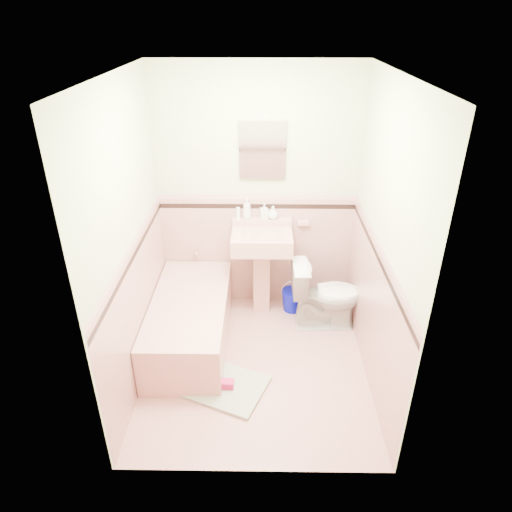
{
  "coord_description": "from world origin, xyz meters",
  "views": [
    {
      "loc": [
        0.05,
        -3.23,
        2.89
      ],
      "look_at": [
        0.0,
        0.25,
        1.0
      ],
      "focal_mm": 32.3,
      "sensor_mm": 36.0,
      "label": 1
    }
  ],
  "objects_px": {
    "soap_bottle_right": "(273,213)",
    "toilet": "(326,295)",
    "sink": "(262,273)",
    "bucket": "(292,300)",
    "soap_bottle_mid": "(264,211)",
    "bathtub": "(190,323)",
    "medicine_cabinet": "(263,150)",
    "shoe": "(224,384)",
    "soap_bottle_left": "(247,209)"
  },
  "relations": [
    {
      "from": "soap_bottle_right",
      "to": "soap_bottle_mid",
      "type": "bearing_deg",
      "value": 180.0
    },
    {
      "from": "shoe",
      "to": "sink",
      "type": "bearing_deg",
      "value": 77.66
    },
    {
      "from": "soap_bottle_right",
      "to": "toilet",
      "type": "xyz_separation_m",
      "value": [
        0.54,
        -0.41,
        -0.71
      ]
    },
    {
      "from": "medicine_cabinet",
      "to": "toilet",
      "type": "height_order",
      "value": "medicine_cabinet"
    },
    {
      "from": "soap_bottle_left",
      "to": "soap_bottle_right",
      "type": "bearing_deg",
      "value": 0.0
    },
    {
      "from": "sink",
      "to": "soap_bottle_left",
      "type": "relative_size",
      "value": 4.39
    },
    {
      "from": "medicine_cabinet",
      "to": "soap_bottle_mid",
      "type": "distance_m",
      "value": 0.62
    },
    {
      "from": "bathtub",
      "to": "soap_bottle_right",
      "type": "distance_m",
      "value": 1.36
    },
    {
      "from": "soap_bottle_right",
      "to": "toilet",
      "type": "bearing_deg",
      "value": -36.92
    },
    {
      "from": "bathtub",
      "to": "shoe",
      "type": "relative_size",
      "value": 8.94
    },
    {
      "from": "sink",
      "to": "soap_bottle_right",
      "type": "relative_size",
      "value": 6.88
    },
    {
      "from": "bathtub",
      "to": "medicine_cabinet",
      "type": "bearing_deg",
      "value": 47.42
    },
    {
      "from": "soap_bottle_mid",
      "to": "shoe",
      "type": "relative_size",
      "value": 0.98
    },
    {
      "from": "soap_bottle_mid",
      "to": "shoe",
      "type": "height_order",
      "value": "soap_bottle_mid"
    },
    {
      "from": "soap_bottle_left",
      "to": "toilet",
      "type": "height_order",
      "value": "soap_bottle_left"
    },
    {
      "from": "soap_bottle_right",
      "to": "shoe",
      "type": "relative_size",
      "value": 0.81
    },
    {
      "from": "medicine_cabinet",
      "to": "bucket",
      "type": "xyz_separation_m",
      "value": [
        0.33,
        -0.18,
        -1.58
      ]
    },
    {
      "from": "sink",
      "to": "bucket",
      "type": "distance_m",
      "value": 0.49
    },
    {
      "from": "toilet",
      "to": "bathtub",
      "type": "bearing_deg",
      "value": 101.25
    },
    {
      "from": "soap_bottle_mid",
      "to": "soap_bottle_left",
      "type": "bearing_deg",
      "value": 180.0
    },
    {
      "from": "soap_bottle_left",
      "to": "toilet",
      "type": "relative_size",
      "value": 0.3
    },
    {
      "from": "toilet",
      "to": "bucket",
      "type": "relative_size",
      "value": 3.06
    },
    {
      "from": "bathtub",
      "to": "bucket",
      "type": "distance_m",
      "value": 1.16
    },
    {
      "from": "sink",
      "to": "bucket",
      "type": "bearing_deg",
      "value": 5.07
    },
    {
      "from": "soap_bottle_left",
      "to": "shoe",
      "type": "relative_size",
      "value": 1.27
    },
    {
      "from": "sink",
      "to": "soap_bottle_mid",
      "type": "bearing_deg",
      "value": 83.91
    },
    {
      "from": "bathtub",
      "to": "bucket",
      "type": "xyz_separation_m",
      "value": [
        1.01,
        0.56,
        -0.11
      ]
    },
    {
      "from": "soap_bottle_mid",
      "to": "toilet",
      "type": "distance_m",
      "value": 1.04
    },
    {
      "from": "medicine_cabinet",
      "to": "bathtub",
      "type": "bearing_deg",
      "value": -132.58
    },
    {
      "from": "bathtub",
      "to": "medicine_cabinet",
      "type": "relative_size",
      "value": 2.72
    },
    {
      "from": "soap_bottle_left",
      "to": "soap_bottle_mid",
      "type": "bearing_deg",
      "value": 0.0
    },
    {
      "from": "bathtub",
      "to": "soap_bottle_left",
      "type": "bearing_deg",
      "value": 53.39
    },
    {
      "from": "soap_bottle_mid",
      "to": "bucket",
      "type": "xyz_separation_m",
      "value": [
        0.31,
        -0.15,
        -0.97
      ]
    },
    {
      "from": "toilet",
      "to": "bucket",
      "type": "xyz_separation_m",
      "value": [
        -0.32,
        0.25,
        -0.24
      ]
    },
    {
      "from": "soap_bottle_left",
      "to": "toilet",
      "type": "xyz_separation_m",
      "value": [
        0.8,
        -0.41,
        -0.75
      ]
    },
    {
      "from": "sink",
      "to": "medicine_cabinet",
      "type": "xyz_separation_m",
      "value": [
        0.0,
        0.21,
        1.23
      ]
    },
    {
      "from": "bathtub",
      "to": "soap_bottle_right",
      "type": "height_order",
      "value": "soap_bottle_right"
    },
    {
      "from": "bathtub",
      "to": "medicine_cabinet",
      "type": "xyz_separation_m",
      "value": [
        0.68,
        0.74,
        1.47
      ]
    },
    {
      "from": "bucket",
      "to": "sink",
      "type": "bearing_deg",
      "value": -174.93
    },
    {
      "from": "soap_bottle_right",
      "to": "toilet",
      "type": "relative_size",
      "value": 0.19
    },
    {
      "from": "soap_bottle_right",
      "to": "shoe",
      "type": "distance_m",
      "value": 1.74
    },
    {
      "from": "shoe",
      "to": "toilet",
      "type": "bearing_deg",
      "value": 47.25
    },
    {
      "from": "soap_bottle_left",
      "to": "soap_bottle_mid",
      "type": "relative_size",
      "value": 1.3
    },
    {
      "from": "sink",
      "to": "soap_bottle_left",
      "type": "bearing_deg",
      "value": 130.29
    },
    {
      "from": "shoe",
      "to": "soap_bottle_right",
      "type": "bearing_deg",
      "value": 75.29
    },
    {
      "from": "bucket",
      "to": "shoe",
      "type": "height_order",
      "value": "bucket"
    },
    {
      "from": "bucket",
      "to": "soap_bottle_mid",
      "type": "bearing_deg",
      "value": 154.34
    },
    {
      "from": "soap_bottle_mid",
      "to": "soap_bottle_right",
      "type": "relative_size",
      "value": 1.21
    },
    {
      "from": "bathtub",
      "to": "soap_bottle_mid",
      "type": "bearing_deg",
      "value": 45.44
    },
    {
      "from": "sink",
      "to": "soap_bottle_right",
      "type": "height_order",
      "value": "soap_bottle_right"
    }
  ]
}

